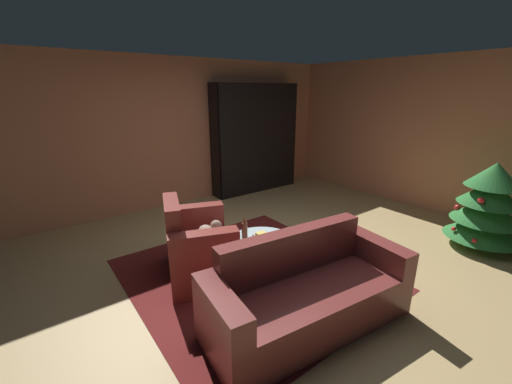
% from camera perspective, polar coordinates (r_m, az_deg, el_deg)
% --- Properties ---
extents(ground_plane, '(8.09, 8.09, 0.00)m').
position_cam_1_polar(ground_plane, '(4.01, 3.31, -12.83)').
color(ground_plane, tan).
extents(wall_back, '(5.76, 0.06, 2.59)m').
position_cam_1_polar(wall_back, '(6.27, 28.38, 8.89)').
color(wall_back, '#CD7D57').
rests_on(wall_back, ground).
extents(wall_left, '(0.06, 6.87, 2.59)m').
position_cam_1_polar(wall_left, '(5.96, -14.66, 10.06)').
color(wall_left, '#CD7D57').
rests_on(wall_left, ground).
extents(area_rug, '(2.67, 2.52, 0.01)m').
position_cam_1_polar(area_rug, '(3.82, -0.93, -14.52)').
color(area_rug, maroon).
rests_on(area_rug, ground).
extents(bookshelf_unit, '(0.36, 1.91, 2.17)m').
position_cam_1_polar(bookshelf_unit, '(6.66, 0.78, 9.41)').
color(bookshelf_unit, black).
rests_on(bookshelf_unit, ground).
extents(armchair_red, '(1.15, 0.98, 0.93)m').
position_cam_1_polar(armchair_red, '(3.71, -10.42, -9.94)').
color(armchair_red, maroon).
rests_on(armchair_red, ground).
extents(couch_red, '(0.94, 1.96, 0.83)m').
position_cam_1_polar(couch_red, '(3.04, 9.06, -17.76)').
color(couch_red, brown).
rests_on(couch_red, ground).
extents(coffee_table, '(0.77, 0.77, 0.41)m').
position_cam_1_polar(coffee_table, '(3.67, 1.09, -9.16)').
color(coffee_table, black).
rests_on(coffee_table, ground).
extents(book_stack_on_table, '(0.20, 0.16, 0.07)m').
position_cam_1_polar(book_stack_on_table, '(3.68, 1.15, -7.97)').
color(book_stack_on_table, '#DAC452').
rests_on(book_stack_on_table, coffee_table).
extents(bottle_on_table, '(0.07, 0.07, 0.25)m').
position_cam_1_polar(bottle_on_table, '(3.68, -2.05, -6.79)').
color(bottle_on_table, '#532B1B').
rests_on(bottle_on_table, coffee_table).
extents(decorated_tree, '(0.91, 0.91, 1.17)m').
position_cam_1_polar(decorated_tree, '(5.18, 36.06, -2.01)').
color(decorated_tree, brown).
rests_on(decorated_tree, ground).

